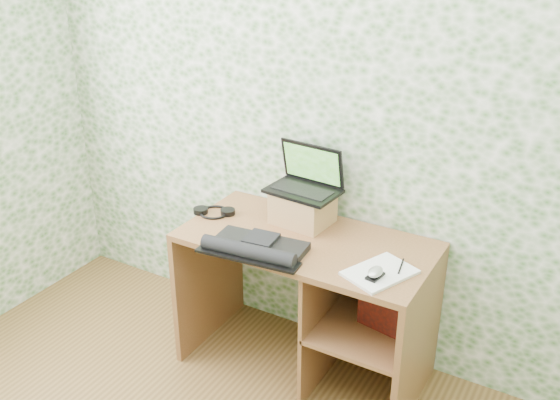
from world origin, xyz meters
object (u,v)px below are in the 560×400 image
Objects in this scene: laptop at (307,180)px; keyboard at (255,247)px; riser at (303,208)px; notepad at (380,273)px; desk at (322,289)px.

laptop reaches higher than keyboard.
riser is 0.54× the size of keyboard.
laptop is at bearing 77.88° from keyboard.
riser is 0.75× the size of laptop.
keyboard reaches higher than notepad.
riser is (-0.18, 0.12, 0.35)m from desk.
keyboard is at bearing -146.24° from notepad.
keyboard is at bearing -91.47° from laptop.
notepad is at bearing -23.98° from desk.
desk is 0.45m from keyboard.
laptop is (-0.00, 0.04, 0.13)m from riser.
laptop reaches higher than desk.
keyboard is at bearing -131.01° from desk.
riser is at bearing 146.74° from desk.
laptop is 0.63m from notepad.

